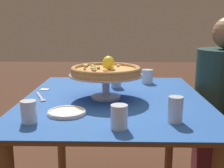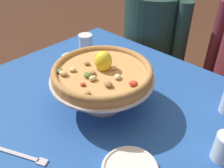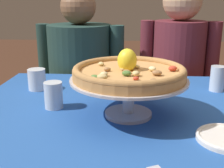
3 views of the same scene
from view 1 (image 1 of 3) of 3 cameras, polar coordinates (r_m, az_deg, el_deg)
name	(u,v)px [view 1 (image 1 of 3)]	position (r m, az deg, el deg)	size (l,w,h in m)	color
dining_table	(114,117)	(1.58, 0.43, -6.66)	(1.17, 0.97, 0.76)	brown
pizza_stand	(106,80)	(1.52, -1.23, 0.78)	(0.39, 0.39, 0.13)	#B7B7C1
pizza	(106,70)	(1.51, -1.25, 2.83)	(0.37, 0.37, 0.10)	tan
water_glass_back_right	(175,111)	(1.19, 12.59, -5.35)	(0.06, 0.06, 0.11)	silver
water_glass_side_right	(119,119)	(1.09, 1.44, -6.96)	(0.07, 0.07, 0.09)	silver
water_glass_front_right	(29,113)	(1.21, -16.31, -5.67)	(0.06, 0.06, 0.09)	silver
water_glass_side_left	(116,80)	(1.79, 0.84, 0.72)	(0.07, 0.07, 0.10)	silver
water_glass_back_left	(147,77)	(1.93, 7.10, 1.39)	(0.08, 0.08, 0.09)	white
side_plate	(67,112)	(1.29, -9.05, -5.61)	(0.17, 0.17, 0.02)	silver
dinner_fork	(40,97)	(1.60, -14.17, -2.55)	(0.20, 0.10, 0.01)	#B7B7C1
sugar_packet	(44,90)	(1.77, -13.39, -1.09)	(0.05, 0.04, 0.01)	white
diner_left	(222,112)	(1.99, 21.28, -5.19)	(0.52, 0.42, 1.20)	maroon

